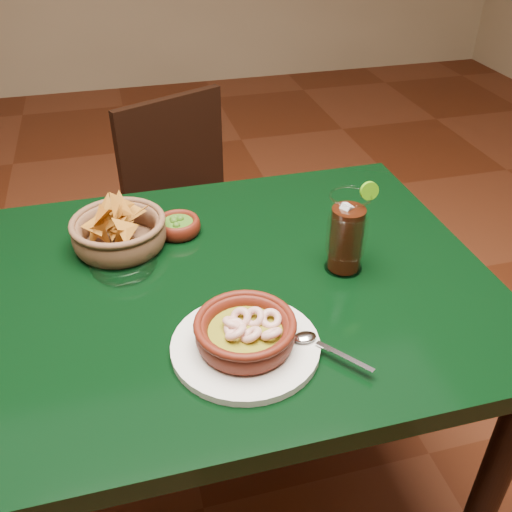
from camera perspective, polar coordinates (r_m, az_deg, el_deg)
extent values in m
plane|color=#471C0C|center=(1.67, -5.28, -23.81)|extent=(7.00, 7.00, 0.00)
cube|color=black|center=(1.11, -7.27, -3.86)|extent=(1.20, 0.80, 0.04)
cylinder|color=black|center=(1.34, 22.00, -21.47)|extent=(0.06, 0.06, 0.71)
cylinder|color=black|center=(1.73, 9.85, -3.82)|extent=(0.06, 0.06, 0.71)
cube|color=black|center=(1.83, -4.86, 1.38)|extent=(0.51, 0.51, 0.04)
cylinder|color=black|center=(1.78, -5.90, -8.41)|extent=(0.03, 0.03, 0.42)
cylinder|color=black|center=(1.93, 2.35, -4.20)|extent=(0.03, 0.03, 0.42)
cylinder|color=black|center=(2.00, -11.19, -3.18)|extent=(0.03, 0.03, 0.42)
cylinder|color=black|center=(2.13, -3.46, 0.21)|extent=(0.03, 0.03, 0.42)
cube|color=black|center=(1.85, -8.32, 9.45)|extent=(0.35, 0.17, 0.41)
cylinder|color=silver|center=(0.96, -1.07, -8.99)|extent=(0.25, 0.25, 0.01)
cylinder|color=#48130A|center=(0.95, -1.07, -8.53)|extent=(0.15, 0.15, 0.01)
torus|color=#48130A|center=(0.94, -1.08, -7.69)|extent=(0.19, 0.19, 0.04)
torus|color=#48130A|center=(0.93, -1.10, -6.78)|extent=(0.17, 0.17, 0.01)
cylinder|color=olive|center=(0.94, -1.09, -7.55)|extent=(0.13, 0.13, 0.01)
torus|color=beige|center=(0.95, 1.47, -6.32)|extent=(0.05, 0.05, 0.04)
torus|color=beige|center=(0.95, -0.19, -6.15)|extent=(0.05, 0.05, 0.03)
torus|color=beige|center=(0.95, -1.56, -6.21)|extent=(0.04, 0.05, 0.04)
torus|color=beige|center=(0.94, -2.28, -6.69)|extent=(0.05, 0.05, 0.04)
torus|color=beige|center=(0.93, -2.11, -7.27)|extent=(0.04, 0.04, 0.03)
torus|color=beige|center=(0.92, -2.07, -7.66)|extent=(0.05, 0.04, 0.04)
torus|color=beige|center=(0.92, -0.49, -7.88)|extent=(0.05, 0.04, 0.04)
torus|color=beige|center=(0.92, 1.54, -7.79)|extent=(0.05, 0.04, 0.04)
cube|color=silver|center=(0.94, 8.85, -9.91)|extent=(0.07, 0.09, 0.00)
ellipsoid|color=silver|center=(0.96, 4.90, -8.07)|extent=(0.04, 0.03, 0.01)
cylinder|color=brown|center=(1.23, -13.33, 1.12)|extent=(0.17, 0.17, 0.01)
torus|color=brown|center=(1.22, -13.50, 2.21)|extent=(0.23, 0.23, 0.06)
torus|color=brown|center=(1.20, -13.69, 3.36)|extent=(0.20, 0.20, 0.01)
cone|color=#AB671C|center=(1.18, -13.29, 1.83)|extent=(0.07, 0.07, 0.09)
cone|color=#AB671C|center=(1.21, -14.99, 3.52)|extent=(0.06, 0.06, 0.08)
cone|color=#AB671C|center=(1.24, -12.52, 4.38)|extent=(0.10, 0.07, 0.07)
cone|color=#AB671C|center=(1.20, -15.26, 2.25)|extent=(0.08, 0.07, 0.10)
cone|color=#AB671C|center=(1.22, -13.77, 3.24)|extent=(0.08, 0.10, 0.06)
cone|color=#AB671C|center=(1.22, -12.61, 2.31)|extent=(0.09, 0.08, 0.07)
cone|color=#AB671C|center=(1.24, -15.85, 2.36)|extent=(0.06, 0.09, 0.08)
cone|color=#AB671C|center=(1.24, -13.33, 2.61)|extent=(0.07, 0.08, 0.05)
cone|color=#AB671C|center=(1.24, -14.88, 4.64)|extent=(0.07, 0.10, 0.08)
cone|color=#AB671C|center=(1.22, -13.44, 3.69)|extent=(0.06, 0.09, 0.09)
cone|color=#AB671C|center=(1.21, -13.53, 4.77)|extent=(0.07, 0.08, 0.07)
cone|color=#AB671C|center=(1.19, -14.96, 3.95)|extent=(0.08, 0.09, 0.07)
cone|color=#AB671C|center=(1.22, -14.88, 3.35)|extent=(0.09, 0.07, 0.07)
cone|color=#AB671C|center=(1.22, -13.99, 2.79)|extent=(0.07, 0.08, 0.05)
cone|color=#AB671C|center=(1.21, -13.44, 4.89)|extent=(0.09, 0.06, 0.08)
cone|color=#AB671C|center=(1.17, -12.89, 2.67)|extent=(0.09, 0.08, 0.07)
cone|color=#AB671C|center=(1.21, -13.16, 1.96)|extent=(0.09, 0.06, 0.08)
cone|color=#AB671C|center=(1.20, -13.80, 4.08)|extent=(0.04, 0.09, 0.08)
cone|color=#AB671C|center=(1.19, -11.45, 4.52)|extent=(0.09, 0.09, 0.05)
cone|color=#AB671C|center=(1.21, -15.76, 3.12)|extent=(0.10, 0.09, 0.04)
cylinder|color=#48130A|center=(1.26, -7.75, 2.44)|extent=(0.08, 0.08, 0.01)
torus|color=#48130A|center=(1.25, -7.80, 3.02)|extent=(0.12, 0.12, 0.04)
cylinder|color=#244C0F|center=(1.25, -7.82, 3.24)|extent=(0.07, 0.07, 0.01)
sphere|color=#244C0F|center=(1.25, -8.20, 3.47)|extent=(0.02, 0.02, 0.02)
sphere|color=#244C0F|center=(1.26, -8.05, 3.77)|extent=(0.02, 0.02, 0.02)
sphere|color=#244C0F|center=(1.23, -7.95, 3.04)|extent=(0.02, 0.02, 0.02)
sphere|color=#244C0F|center=(1.25, -8.28, 3.65)|extent=(0.02, 0.02, 0.02)
sphere|color=#244C0F|center=(1.25, -7.58, 3.70)|extent=(0.02, 0.02, 0.02)
cylinder|color=white|center=(1.15, 8.70, -1.03)|extent=(0.08, 0.08, 0.01)
torus|color=white|center=(1.11, 9.06, 2.29)|extent=(0.16, 0.16, 0.09)
cylinder|color=black|center=(1.11, 9.00, 1.72)|extent=(0.06, 0.06, 0.13)
cube|color=silver|center=(1.08, 9.01, 4.67)|extent=(0.03, 0.03, 0.03)
cube|color=silver|center=(1.09, 9.77, 3.22)|extent=(0.03, 0.03, 0.03)
cube|color=silver|center=(1.09, 9.36, 3.76)|extent=(0.03, 0.02, 0.02)
torus|color=white|center=(1.07, 9.45, 5.93)|extent=(0.08, 0.08, 0.00)
cylinder|color=#4C990E|center=(1.08, 11.27, 6.41)|extent=(0.04, 0.01, 0.04)
cylinder|color=white|center=(1.16, -13.02, -1.20)|extent=(0.12, 0.12, 0.01)
torus|color=white|center=(1.15, -13.11, -0.64)|extent=(0.14, 0.14, 0.03)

